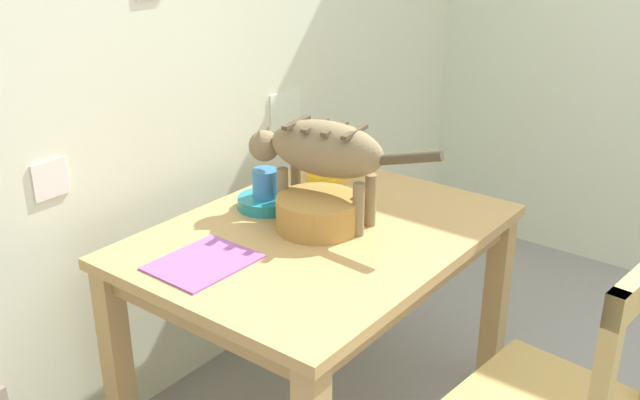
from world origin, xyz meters
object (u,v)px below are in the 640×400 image
object	(u,v)px
saucer_bowl	(266,202)
book_stack	(332,168)
coffee_mug	(266,183)
dining_table	(320,257)
cat	(322,152)
magazine	(203,262)
wicker_basket	(318,212)

from	to	relation	value
saucer_bowl	book_stack	distance (m)	0.36
coffee_mug	dining_table	bearing A→B (deg)	-97.90
cat	magazine	bearing A→B (deg)	160.86
book_stack	wicker_basket	size ratio (longest dim) A/B	0.67
dining_table	magazine	distance (m)	0.41
coffee_mug	magazine	xyz separation A→B (m)	(-0.41, -0.13, -0.08)
dining_table	book_stack	size ratio (longest dim) A/B	6.51
saucer_bowl	magazine	bearing A→B (deg)	-162.92
magazine	book_stack	xyz separation A→B (m)	(0.77, 0.12, 0.03)
magazine	wicker_basket	distance (m)	0.40
cat	wicker_basket	world-z (taller)	cat
dining_table	cat	bearing A→B (deg)	33.90
coffee_mug	wicker_basket	world-z (taller)	coffee_mug
saucer_bowl	cat	bearing A→B (deg)	-81.50
magazine	wicker_basket	xyz separation A→B (m)	(0.38, -0.11, 0.05)
saucer_bowl	book_stack	size ratio (longest dim) A/B	1.06
saucer_bowl	coffee_mug	xyz separation A→B (m)	(0.00, 0.00, 0.07)
saucer_bowl	wicker_basket	world-z (taller)	wicker_basket
wicker_basket	cat	bearing A→B (deg)	27.62
book_stack	wicker_basket	xyz separation A→B (m)	(-0.39, -0.24, 0.02)
dining_table	cat	distance (m)	0.33
saucer_bowl	book_stack	xyz separation A→B (m)	(0.36, -0.00, 0.02)
book_stack	wicker_basket	distance (m)	0.45
cat	saucer_bowl	xyz separation A→B (m)	(-0.03, 0.21, -0.21)
dining_table	magazine	bearing A→B (deg)	161.78
coffee_mug	magazine	distance (m)	0.44
wicker_basket	saucer_bowl	bearing A→B (deg)	84.47
saucer_bowl	magazine	size ratio (longest dim) A/B	0.67
cat	magazine	world-z (taller)	cat
cat	saucer_bowl	world-z (taller)	cat
dining_table	coffee_mug	distance (m)	0.31
dining_table	wicker_basket	bearing A→B (deg)	59.05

